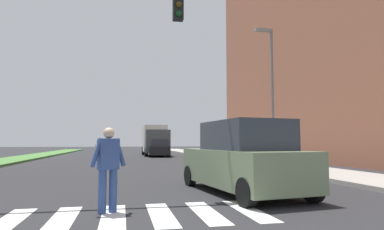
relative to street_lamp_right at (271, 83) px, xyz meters
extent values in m
plane|color=#262628|center=(-7.59, 12.47, -4.59)|extent=(140.00, 140.00, 0.00)
cube|color=silver|center=(-9.84, -9.95, -4.59)|extent=(0.45, 2.20, 0.01)
cube|color=silver|center=(-8.94, -9.95, -4.59)|extent=(0.45, 2.20, 0.01)
cube|color=silver|center=(-8.04, -9.95, -4.59)|extent=(0.45, 2.20, 0.01)
cube|color=silver|center=(-7.14, -9.95, -4.59)|extent=(0.45, 2.20, 0.01)
cube|color=silver|center=(-6.24, -9.95, -4.59)|extent=(0.45, 2.20, 0.01)
cube|color=silver|center=(-5.34, -9.95, -4.59)|extent=(0.45, 2.20, 0.01)
cube|color=#477A38|center=(-15.78, 10.47, -4.52)|extent=(2.81, 64.00, 0.15)
cube|color=#A36047|center=(9.74, 4.47, 7.30)|extent=(10.62, 33.47, 23.79)
cube|color=#9E9991|center=(0.60, 10.47, -4.52)|extent=(3.00, 64.00, 0.15)
cube|color=black|center=(-6.47, -7.85, 0.51)|extent=(0.28, 0.20, 0.80)
sphere|color=#4C380F|center=(-6.47, -7.97, 0.51)|extent=(0.16, 0.16, 0.16)
sphere|color=#0F3F19|center=(-6.47, -7.97, 0.25)|extent=(0.16, 0.16, 0.16)
cylinder|color=slate|center=(0.10, 0.00, -0.69)|extent=(0.14, 0.14, 7.50)
cube|color=gray|center=(-0.40, 0.00, 2.96)|extent=(0.90, 0.24, 0.16)
cylinder|color=#334C8C|center=(-8.07, -9.55, -4.17)|extent=(0.21, 0.21, 0.85)
cylinder|color=#334C8C|center=(-8.27, -9.64, -4.17)|extent=(0.21, 0.21, 0.85)
cube|color=#334C8C|center=(-8.17, -9.60, -3.43)|extent=(0.44, 0.37, 0.62)
cylinder|color=#334C8C|center=(-7.95, -9.50, -3.40)|extent=(0.28, 0.19, 0.58)
cylinder|color=#334C8C|center=(-8.39, -9.69, -3.40)|extent=(0.28, 0.19, 0.58)
sphere|color=beige|center=(-8.17, -9.60, -3.01)|extent=(0.29, 0.29, 0.22)
cube|color=gray|center=(-4.65, -7.72, -3.89)|extent=(2.47, 4.80, 0.96)
cube|color=#2D333D|center=(-4.62, -7.94, -3.02)|extent=(1.98, 2.72, 0.79)
cylinder|color=black|center=(-5.74, -5.99, -4.27)|extent=(0.30, 0.66, 0.64)
cylinder|color=black|center=(-4.02, -5.77, -4.27)|extent=(0.30, 0.66, 0.64)
cylinder|color=black|center=(-5.27, -9.66, -4.27)|extent=(0.30, 0.66, 0.64)
cylinder|color=black|center=(-3.55, -9.44, -4.27)|extent=(0.30, 0.66, 0.64)
cube|color=black|center=(-4.39, 14.75, -3.98)|extent=(2.23, 4.26, 0.78)
cube|color=#2D333D|center=(-4.37, 14.95, -3.27)|extent=(1.79, 2.00, 0.64)
cylinder|color=black|center=(-3.71, 13.07, -4.27)|extent=(0.28, 0.66, 0.64)
cylinder|color=black|center=(-5.38, 13.24, -4.27)|extent=(0.28, 0.66, 0.64)
cylinder|color=black|center=(-3.40, 16.26, -4.27)|extent=(0.28, 0.66, 0.64)
cylinder|color=black|center=(-5.06, 16.42, -4.27)|extent=(0.28, 0.66, 0.64)
cube|color=gray|center=(-4.19, 26.77, -3.96)|extent=(1.90, 4.50, 0.84)
cube|color=#2D333D|center=(-4.18, 26.99, -3.20)|extent=(1.61, 2.05, 0.68)
cylinder|color=black|center=(-3.47, 24.97, -4.27)|extent=(0.24, 0.65, 0.64)
cylinder|color=black|center=(-5.05, 25.03, -4.27)|extent=(0.24, 0.65, 0.64)
cylinder|color=black|center=(-3.34, 28.50, -4.27)|extent=(0.24, 0.65, 0.64)
cylinder|color=black|center=(-4.92, 28.56, -4.27)|extent=(0.24, 0.65, 0.64)
cube|color=silver|center=(-11.09, 40.71, -3.98)|extent=(2.02, 4.57, 0.79)
cube|color=#2D333D|center=(-11.10, 40.48, -3.27)|extent=(1.67, 2.10, 0.64)
cylinder|color=black|center=(-11.80, 42.54, -4.27)|extent=(0.25, 0.65, 0.64)
cylinder|color=black|center=(-10.18, 42.45, -4.27)|extent=(0.25, 0.65, 0.64)
cylinder|color=black|center=(-12.00, 38.97, -4.27)|extent=(0.25, 0.65, 0.64)
cylinder|color=black|center=(-10.38, 38.88, -4.27)|extent=(0.25, 0.65, 0.64)
cube|color=#474C51|center=(-4.58, 15.19, -3.14)|extent=(2.30, 2.00, 2.20)
cube|color=beige|center=(-4.58, 18.29, -2.84)|extent=(2.30, 4.20, 2.70)
cylinder|color=black|center=(-3.53, 15.19, -4.14)|extent=(0.30, 0.90, 0.90)
cylinder|color=black|center=(-5.63, 15.19, -4.14)|extent=(0.30, 0.90, 0.90)
cylinder|color=black|center=(-3.53, 19.34, -4.14)|extent=(0.30, 0.90, 0.90)
cylinder|color=black|center=(-5.63, 19.34, -4.14)|extent=(0.30, 0.90, 0.90)
camera|label=1|loc=(-7.91, -16.41, -3.19)|focal=30.66mm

